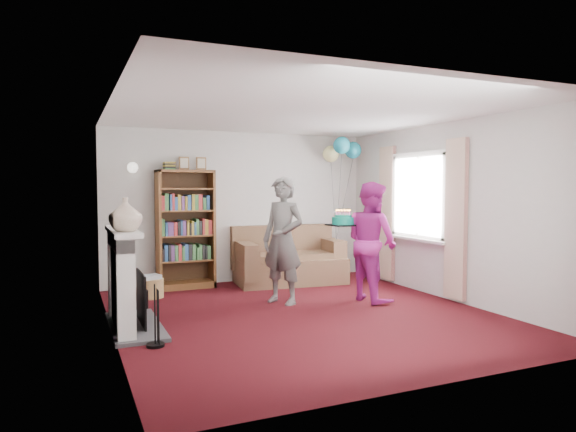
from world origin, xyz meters
name	(u,v)px	position (x,y,z in m)	size (l,w,h in m)	color
ground	(303,314)	(0.00, 0.00, 0.00)	(5.00, 5.00, 0.00)	black
wall_back	(240,207)	(0.00, 2.51, 1.25)	(4.50, 0.02, 2.50)	silver
wall_left	(110,219)	(-2.26, 0.00, 1.25)	(0.02, 5.00, 2.50)	silver
wall_right	(449,211)	(2.26, 0.00, 1.25)	(0.02, 5.00, 2.50)	silver
ceiling	(304,112)	(0.00, 0.00, 2.50)	(4.50, 5.00, 0.01)	white
fireplace	(126,284)	(-2.09, 0.19, 0.51)	(0.55, 1.80, 1.12)	#3F3F42
window_bay	(418,212)	(2.21, 0.60, 1.20)	(0.14, 2.02, 2.20)	white
wall_sconce	(133,168)	(-1.75, 2.36, 1.88)	(0.16, 0.23, 0.16)	gold
bookcase	(185,230)	(-0.98, 2.30, 0.91)	(0.88, 0.42, 2.06)	#472B14
sofa	(288,261)	(0.69, 2.07, 0.35)	(1.76, 0.93, 0.93)	brown
wicker_basket	(151,287)	(-1.59, 1.75, 0.15)	(0.36, 0.36, 0.33)	#A4824C
person_striped	(283,240)	(0.01, 0.68, 0.87)	(0.63, 0.41, 1.73)	black
person_magenta	(372,241)	(1.21, 0.34, 0.83)	(0.81, 0.63, 1.66)	#AB2285
birthday_cake	(343,221)	(0.85, 0.51, 1.12)	(0.38, 0.38, 0.22)	black
balloons	(342,150)	(1.67, 2.01, 2.22)	(0.62, 0.67, 1.75)	#3F3F3F
mantel_vase	(125,215)	(-2.12, -0.15, 1.30)	(0.34, 0.34, 0.35)	beige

